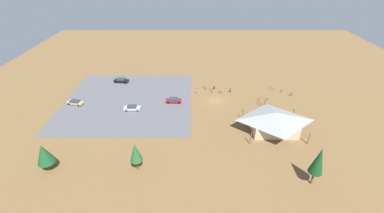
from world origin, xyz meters
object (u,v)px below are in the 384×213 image
bicycle_purple_edge_south (259,99)px  bicycle_black_yard_left (291,95)px  pine_midwest (319,161)px  visitor_near_lot (231,90)px  bicycle_green_near_porch (267,100)px  bicycle_teal_lone_west (259,104)px  bicycle_orange_back_row (204,87)px  bicycle_blue_yard_right (281,91)px  lot_sign (197,90)px  pine_mideast (136,152)px  car_silver_end_stall (132,108)px  car_black_near_entry (121,80)px  bicycle_red_by_bin (220,92)px  bike_pavilion (274,120)px  bicycle_silver_trailside (211,91)px  bicycle_silver_front_row (272,89)px  pine_far_west (44,154)px  bicycle_white_mid_cluster (212,88)px  bicycle_yellow_yard_front (265,104)px  car_tan_back_corner (75,102)px  trash_bin (214,88)px  car_maroon_by_curb (174,100)px

bicycle_purple_edge_south → bicycle_black_yard_left: (-10.29, -2.88, -0.00)m
pine_midwest → visitor_near_lot: 38.04m
bicycle_green_near_porch → bicycle_teal_lone_west: size_ratio=0.94×
bicycle_orange_back_row → bicycle_green_near_porch: 19.58m
bicycle_black_yard_left → visitor_near_lot: (18.07, -2.15, 0.55)m
bicycle_blue_yard_right → bicycle_black_yard_left: (-2.23, 2.24, 0.00)m
bicycle_black_yard_left → visitor_near_lot: bearing=-6.8°
lot_sign → pine_mideast: size_ratio=0.35×
lot_sign → bicycle_orange_back_row: 4.60m
car_silver_end_stall → car_black_near_entry: (7.15, -17.50, 0.06)m
pine_midwest → bicycle_red_by_bin: size_ratio=6.42×
pine_midwest → bicycle_teal_lone_west: size_ratio=5.68×
bike_pavilion → bicycle_silver_trailside: 24.07m
bicycle_green_near_porch → bicycle_black_yard_left: (-8.17, -3.11, -0.02)m
bicycle_black_yard_left → bicycle_teal_lone_west: 12.24m
bicycle_purple_edge_south → bicycle_silver_front_row: (-5.57, -6.68, -0.01)m
bicycle_silver_trailside → bicycle_orange_back_row: size_ratio=1.22×
pine_far_west → bicycle_white_mid_cluster: bearing=-135.1°
bicycle_silver_trailside → visitor_near_lot: (-5.88, -0.04, 0.53)m
bicycle_white_mid_cluster → bicycle_silver_front_row: bearing=178.8°
bicycle_yellow_yard_front → car_tan_back_corner: bearing=-0.6°
bicycle_orange_back_row → bicycle_black_yard_left: 26.51m
trash_bin → bicycle_red_by_bin: size_ratio=0.68×
car_maroon_by_curb → car_silver_end_stall: bearing=20.5°
bicycle_green_near_porch → car_silver_end_stall: size_ratio=0.31×
pine_midwest → bicycle_teal_lone_west: (3.16, -28.70, -5.27)m
bicycle_purple_edge_south → bike_pavilion: bearing=89.4°
bicycle_purple_edge_south → bicycle_silver_front_row: bicycle_silver_front_row is taller
trash_bin → bicycle_orange_back_row: size_ratio=0.64×
pine_mideast → bicycle_silver_front_row: pine_mideast is taller
pine_far_west → bicycle_silver_trailside: pine_far_west is taller
car_silver_end_stall → trash_bin: bearing=-151.8°
bicycle_orange_back_row → car_black_near_entry: size_ratio=0.28×
visitor_near_lot → car_tan_back_corner: bearing=9.1°
car_maroon_by_curb → bicycle_silver_trailside: bearing=-151.8°
lot_sign → car_maroon_by_curb: bearing=35.5°
trash_bin → bicycle_silver_front_row: 18.15m
pine_mideast → car_black_near_entry: (12.71, -39.70, -3.52)m
pine_far_west → bicycle_teal_lone_west: bearing=-152.3°
bicycle_red_by_bin → visitor_near_lot: 3.35m
bicycle_silver_trailside → bicycle_blue_yard_right: 21.73m
car_maroon_by_curb → bicycle_green_near_porch: bearing=-178.2°
bicycle_green_near_porch → bicycle_teal_lone_west: bicycle_teal_lone_west is taller
bicycle_green_near_porch → bicycle_black_yard_left: 8.74m
pine_mideast → bicycle_white_mid_cluster: pine_mideast is taller
bicycle_green_near_porch → car_black_near_entry: 47.10m
car_silver_end_stall → car_tan_back_corner: bearing=-10.3°
bicycle_black_yard_left → bicycle_red_by_bin: bearing=-4.1°
bicycle_teal_lone_west → bike_pavilion: bearing=92.5°
bicycle_silver_trailside → bicycle_black_yard_left: bicycle_black_yard_left is taller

